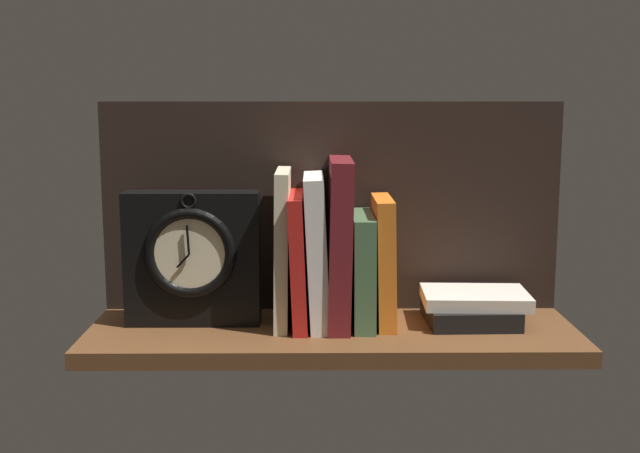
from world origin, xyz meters
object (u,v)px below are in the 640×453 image
object	(u,v)px
book_cream_twain	(283,248)
book_stack_side	(472,307)
book_green_romantic	(362,269)
framed_clock	(192,257)
book_orange_pandolfini	(384,261)
book_maroon_dawkins	(339,242)
book_white_catcher	(317,250)
book_red_requiem	(298,259)

from	to	relation	value
book_cream_twain	book_stack_side	world-z (taller)	book_cream_twain
book_green_romantic	book_stack_side	size ratio (longest dim) A/B	1.03
book_cream_twain	framed_clock	bearing A→B (deg)	-178.66
book_orange_pandolfini	book_stack_side	size ratio (longest dim) A/B	1.19
book_cream_twain	framed_clock	xyz separation A→B (cm)	(-13.84, -0.32, -1.43)
book_maroon_dawkins	book_green_romantic	distance (cm)	5.56
book_white_catcher	book_cream_twain	bearing A→B (deg)	180.00
book_cream_twain	book_red_requiem	world-z (taller)	book_cream_twain
book_white_catcher	book_orange_pandolfini	bearing A→B (deg)	0.00
book_white_catcher	book_orange_pandolfini	size ratio (longest dim) A/B	1.17
book_red_requiem	book_maroon_dawkins	bearing A→B (deg)	0.00
book_stack_side	book_cream_twain	bearing A→B (deg)	-179.84
book_orange_pandolfini	framed_clock	xyz separation A→B (cm)	(-29.44, -0.32, 0.68)
book_green_romantic	book_stack_side	bearing A→B (deg)	0.27
book_cream_twain	book_orange_pandolfini	distance (cm)	15.74
book_orange_pandolfini	book_maroon_dawkins	bearing A→B (deg)	180.00
framed_clock	book_white_catcher	bearing A→B (deg)	0.97
book_white_catcher	book_maroon_dawkins	world-z (taller)	book_maroon_dawkins
book_orange_pandolfini	book_stack_side	xyz separation A→B (cm)	(13.91, 0.08, -7.35)
book_green_romantic	framed_clock	world-z (taller)	framed_clock
book_white_catcher	book_stack_side	size ratio (longest dim) A/B	1.39
book_green_romantic	book_orange_pandolfini	distance (cm)	3.51
book_red_requiem	framed_clock	bearing A→B (deg)	-178.86
book_cream_twain	book_stack_side	distance (cm)	30.99
book_red_requiem	book_white_catcher	size ratio (longest dim) A/B	0.88
book_cream_twain	book_maroon_dawkins	xyz separation A→B (cm)	(8.74, 0.00, 0.84)
book_maroon_dawkins	book_orange_pandolfini	xyz separation A→B (cm)	(6.86, 0.00, -2.95)
book_red_requiem	framed_clock	xyz separation A→B (cm)	(-16.26, -0.32, 0.39)
book_cream_twain	book_maroon_dawkins	size ratio (longest dim) A/B	0.93
framed_clock	book_stack_side	bearing A→B (deg)	0.54
book_green_romantic	book_orange_pandolfini	xyz separation A→B (cm)	(3.26, 0.00, 1.29)
book_maroon_dawkins	book_stack_side	distance (cm)	23.18
book_cream_twain	book_white_catcher	distance (cm)	5.30
book_cream_twain	book_green_romantic	world-z (taller)	book_cream_twain
book_red_requiem	book_stack_side	distance (cm)	28.15
book_green_romantic	book_orange_pandolfini	size ratio (longest dim) A/B	0.87
book_cream_twain	book_green_romantic	bearing A→B (deg)	0.00
book_maroon_dawkins	book_stack_side	size ratio (longest dim) A/B	1.54
book_cream_twain	book_green_romantic	xyz separation A→B (cm)	(12.33, 0.00, -3.40)
framed_clock	book_green_romantic	bearing A→B (deg)	0.71
book_green_romantic	book_stack_side	xyz separation A→B (cm)	(17.18, 0.08, -6.05)
book_red_requiem	book_white_catcher	bearing A→B (deg)	0.00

